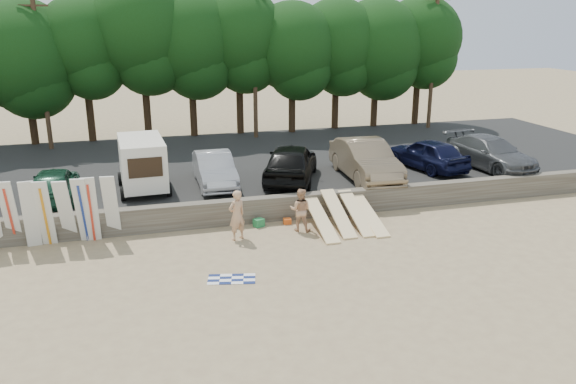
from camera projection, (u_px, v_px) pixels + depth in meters
name	position (u px, v px, depth m)	size (l,w,h in m)	color
ground	(297.00, 247.00, 20.19)	(120.00, 120.00, 0.00)	tan
seawall	(276.00, 208.00, 22.80)	(44.00, 0.50, 1.00)	#6B6356
parking_lot	(241.00, 166.00, 29.75)	(44.00, 14.50, 0.70)	#282828
treeline	(205.00, 43.00, 34.18)	(33.97, 6.82, 9.63)	#382616
utility_poles	(255.00, 60.00, 33.79)	(25.80, 0.26, 9.00)	#473321
box_trailer	(142.00, 162.00, 24.05)	(2.21, 3.70, 2.29)	silver
car_1	(54.00, 184.00, 22.79)	(1.71, 4.24, 1.44)	#163E2A
car_2	(215.00, 169.00, 24.97)	(1.55, 4.46, 1.47)	#9F9EA3
car_3	(291.00, 162.00, 25.49)	(2.12, 5.27, 1.79)	black
car_4	(365.00, 160.00, 25.98)	(1.90, 5.45, 1.80)	#7B674E
car_5	(428.00, 154.00, 27.63)	(1.82, 4.53, 1.54)	black
car_6	(491.00, 153.00, 27.79)	(2.17, 5.33, 1.55)	#494B4E
surfboard_upright_2	(10.00, 214.00, 19.76)	(0.50, 0.06, 2.60)	silver
surfboard_upright_3	(30.00, 214.00, 19.73)	(0.50, 0.06, 2.60)	silver
surfboard_upright_4	(45.00, 214.00, 19.85)	(0.50, 0.06, 2.60)	silver
surfboard_upright_5	(66.00, 212.00, 20.13)	(0.50, 0.06, 2.60)	silver
surfboard_upright_6	(83.00, 210.00, 20.18)	(0.50, 0.06, 2.60)	silver
surfboard_upright_7	(91.00, 210.00, 20.24)	(0.50, 0.06, 2.60)	silver
surfboard_upright_8	(111.00, 207.00, 20.54)	(0.50, 0.06, 2.60)	silver
surfboard_low_0	(321.00, 220.00, 21.62)	(0.56, 3.00, 0.07)	#FDDB9F
surfboard_low_1	(338.00, 213.00, 22.02)	(0.56, 3.00, 0.07)	#FDDB9F
surfboard_low_2	(356.00, 213.00, 22.21)	(0.56, 3.00, 0.07)	#FDDB9F
surfboard_low_3	(369.00, 215.00, 22.21)	(0.56, 3.00, 0.07)	#FDDB9F
beachgoer_a	(237.00, 215.00, 20.63)	(0.70, 0.46, 1.91)	tan
beachgoer_b	(300.00, 210.00, 21.51)	(0.82, 0.64, 1.70)	tan
cooler	(259.00, 223.00, 22.13)	(0.38, 0.30, 0.32)	#227E42
gear_bag	(287.00, 221.00, 22.44)	(0.30, 0.25, 0.22)	#E2591A
beach_towel	(232.00, 279.00, 17.73)	(1.50, 1.50, 0.00)	white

